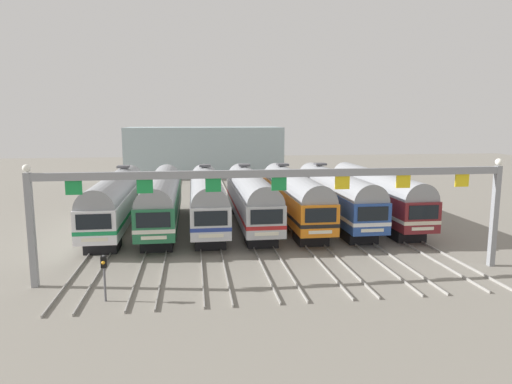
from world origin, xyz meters
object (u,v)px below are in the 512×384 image
(commuter_train_green, at_px, (162,198))
(commuter_train_maroon, at_px, (375,193))
(commuter_train_stainless, at_px, (251,196))
(commuter_train_silver, at_px, (207,197))
(commuter_train_orange, at_px, (293,195))
(commuter_train_white, at_px, (116,199))
(yard_signal_mast, at_px, (104,269))
(commuter_train_blue, at_px, (335,194))
(catenary_gantry, at_px, (279,188))

(commuter_train_green, bearing_deg, commuter_train_maroon, 0.00)
(commuter_train_green, height_order, commuter_train_stainless, commuter_train_stainless)
(commuter_train_silver, height_order, commuter_train_orange, same)
(commuter_train_white, xyz_separation_m, commuter_train_stainless, (11.59, 0.00, 0.00))
(yard_signal_mast, bearing_deg, commuter_train_blue, 43.03)
(commuter_train_silver, bearing_deg, yard_signal_mast, -109.65)
(commuter_train_silver, height_order, commuter_train_stainless, same)
(catenary_gantry, bearing_deg, commuter_train_stainless, 90.00)
(catenary_gantry, bearing_deg, yard_signal_mast, -164.23)
(commuter_train_blue, bearing_deg, yard_signal_mast, -136.97)
(catenary_gantry, distance_m, yard_signal_mast, 10.69)
(commuter_train_maroon, height_order, catenary_gantry, catenary_gantry)
(commuter_train_green, height_order, yard_signal_mast, commuter_train_green)
(commuter_train_white, distance_m, catenary_gantry, 18.00)
(commuter_train_blue, height_order, catenary_gantry, catenary_gantry)
(commuter_train_stainless, bearing_deg, catenary_gantry, -90.00)
(commuter_train_stainless, height_order, yard_signal_mast, commuter_train_stainless)
(commuter_train_white, relative_size, commuter_train_maroon, 1.00)
(commuter_train_green, xyz_separation_m, commuter_train_blue, (15.45, 0.00, 0.00))
(commuter_train_silver, bearing_deg, commuter_train_orange, 0.00)
(commuter_train_silver, bearing_deg, commuter_train_blue, 0.00)
(commuter_train_green, height_order, commuter_train_silver, commuter_train_silver)
(yard_signal_mast, bearing_deg, commuter_train_green, 83.21)
(commuter_train_blue, bearing_deg, commuter_train_silver, 180.00)
(commuter_train_orange, relative_size, catenary_gantry, 0.64)
(commuter_train_orange, height_order, yard_signal_mast, commuter_train_orange)
(commuter_train_stainless, xyz_separation_m, commuter_train_maroon, (11.59, -0.00, -0.00))
(commuter_train_maroon, bearing_deg, commuter_train_stainless, 179.98)
(commuter_train_maroon, bearing_deg, commuter_train_silver, 179.98)
(commuter_train_blue, bearing_deg, commuter_train_green, -179.98)
(commuter_train_maroon, xyz_separation_m, catenary_gantry, (-11.59, -13.49, 2.72))
(commuter_train_white, height_order, catenary_gantry, catenary_gantry)
(commuter_train_green, height_order, catenary_gantry, catenary_gantry)
(commuter_train_stainless, xyz_separation_m, catenary_gantry, (-0.00, -13.50, 2.72))
(commuter_train_silver, distance_m, commuter_train_orange, 7.73)
(commuter_train_green, bearing_deg, commuter_train_blue, 0.02)
(commuter_train_stainless, relative_size, commuter_train_maroon, 1.00)
(commuter_train_blue, height_order, commuter_train_maroon, commuter_train_blue)
(commuter_train_white, bearing_deg, commuter_train_orange, 0.00)
(commuter_train_white, bearing_deg, commuter_train_silver, 0.00)
(commuter_train_orange, height_order, commuter_train_blue, same)
(catenary_gantry, bearing_deg, commuter_train_blue, 60.21)
(commuter_train_white, xyz_separation_m, catenary_gantry, (11.59, -13.50, 2.72))
(commuter_train_green, distance_m, yard_signal_mast, 16.36)
(commuter_train_silver, distance_m, yard_signal_mast, 17.26)
(commuter_train_stainless, height_order, catenary_gantry, catenary_gantry)
(commuter_train_white, relative_size, yard_signal_mast, 7.30)
(commuter_train_orange, distance_m, commuter_train_maroon, 7.73)
(commuter_train_blue, xyz_separation_m, commuter_train_maroon, (3.86, -0.00, -0.00))
(commuter_train_white, distance_m, yard_signal_mast, 16.37)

